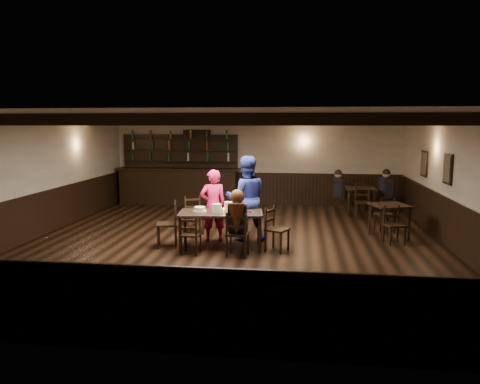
# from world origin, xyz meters

# --- Properties ---
(ground) EXTENTS (10.00, 10.00, 0.00)m
(ground) POSITION_xyz_m (0.00, 0.00, 0.00)
(ground) COLOR black
(ground) RESTS_ON ground
(room_shell) EXTENTS (9.02, 10.02, 2.71)m
(room_shell) POSITION_xyz_m (0.01, 0.04, 1.75)
(room_shell) COLOR beige
(room_shell) RESTS_ON ground
(dining_table) EXTENTS (1.77, 1.03, 0.75)m
(dining_table) POSITION_xyz_m (-0.20, -0.49, 0.68)
(dining_table) COLOR black
(dining_table) RESTS_ON ground
(chair_near_left) EXTENTS (0.38, 0.37, 0.77)m
(chair_near_left) POSITION_xyz_m (-0.71, -1.08, 0.45)
(chair_near_left) COLOR black
(chair_near_left) RESTS_ON ground
(chair_near_right) EXTENTS (0.44, 0.42, 0.88)m
(chair_near_right) POSITION_xyz_m (0.22, -1.13, 0.51)
(chair_near_right) COLOR black
(chair_near_right) RESTS_ON ground
(chair_end_left) EXTENTS (0.52, 0.53, 0.95)m
(chair_end_left) POSITION_xyz_m (-1.25, -0.50, 0.55)
(chair_end_left) COLOR black
(chair_end_left) RESTS_ON ground
(chair_end_right) EXTENTS (0.53, 0.54, 0.89)m
(chair_end_right) POSITION_xyz_m (0.89, -0.58, 0.52)
(chair_end_right) COLOR black
(chair_end_right) RESTS_ON ground
(chair_far_pushed) EXTENTS (0.53, 0.52, 0.87)m
(chair_far_pushed) POSITION_xyz_m (-1.06, 0.73, 0.51)
(chair_far_pushed) COLOR black
(chair_far_pushed) RESTS_ON ground
(woman_pink) EXTENTS (0.67, 0.55, 1.57)m
(woman_pink) POSITION_xyz_m (-0.46, 0.06, 0.78)
(woman_pink) COLOR #E31454
(woman_pink) RESTS_ON ground
(man_blue) EXTENTS (1.04, 0.89, 1.86)m
(man_blue) POSITION_xyz_m (0.24, 0.23, 0.93)
(man_blue) COLOR navy
(man_blue) RESTS_ON ground
(seated_person) EXTENTS (0.36, 0.54, 0.87)m
(seated_person) POSITION_xyz_m (0.22, -1.08, 0.85)
(seated_person) COLOR black
(seated_person) RESTS_ON ground
(cake) EXTENTS (0.28, 0.28, 0.09)m
(cake) POSITION_xyz_m (-0.65, -0.45, 0.79)
(cake) COLOR white
(cake) RESTS_ON dining_table
(plate_stack_a) EXTENTS (0.19, 0.19, 0.18)m
(plate_stack_a) POSITION_xyz_m (-0.27, -0.55, 0.84)
(plate_stack_a) COLOR white
(plate_stack_a) RESTS_ON dining_table
(plate_stack_b) EXTENTS (0.18, 0.18, 0.21)m
(plate_stack_b) POSITION_xyz_m (-0.05, -0.46, 0.86)
(plate_stack_b) COLOR white
(plate_stack_b) RESTS_ON dining_table
(tea_light) EXTENTS (0.05, 0.05, 0.06)m
(tea_light) POSITION_xyz_m (-0.17, -0.35, 0.78)
(tea_light) COLOR #A5A8AD
(tea_light) RESTS_ON dining_table
(salt_shaker) EXTENTS (0.04, 0.04, 0.10)m
(salt_shaker) POSITION_xyz_m (0.19, -0.53, 0.80)
(salt_shaker) COLOR silver
(salt_shaker) RESTS_ON dining_table
(pepper_shaker) EXTENTS (0.03, 0.03, 0.09)m
(pepper_shaker) POSITION_xyz_m (0.24, -0.56, 0.80)
(pepper_shaker) COLOR #A5A8AD
(pepper_shaker) RESTS_ON dining_table
(drink_glass) EXTENTS (0.07, 0.07, 0.11)m
(drink_glass) POSITION_xyz_m (0.06, -0.30, 0.81)
(drink_glass) COLOR silver
(drink_glass) RESTS_ON dining_table
(menu_red) EXTENTS (0.34, 0.31, 0.00)m
(menu_red) POSITION_xyz_m (0.32, -0.50, 0.75)
(menu_red) COLOR maroon
(menu_red) RESTS_ON dining_table
(menu_blue) EXTENTS (0.35, 0.32, 0.00)m
(menu_blue) POSITION_xyz_m (0.34, -0.36, 0.75)
(menu_blue) COLOR #0E1B4A
(menu_blue) RESTS_ON dining_table
(bar_counter) EXTENTS (3.93, 0.70, 2.20)m
(bar_counter) POSITION_xyz_m (-2.44, 4.72, 0.73)
(bar_counter) COLOR black
(bar_counter) RESTS_ON ground
(back_table_a) EXTENTS (0.95, 0.95, 0.75)m
(back_table_a) POSITION_xyz_m (3.40, 0.90, 0.65)
(back_table_a) COLOR black
(back_table_a) RESTS_ON ground
(back_table_b) EXTENTS (0.85, 0.85, 0.75)m
(back_table_b) POSITION_xyz_m (3.08, 3.65, 0.65)
(back_table_b) COLOR black
(back_table_b) RESTS_ON ground
(bg_patron_left) EXTENTS (0.25, 0.38, 0.77)m
(bg_patron_left) POSITION_xyz_m (2.48, 3.84, 0.85)
(bg_patron_left) COLOR black
(bg_patron_left) RESTS_ON ground
(bg_patron_right) EXTENTS (0.33, 0.44, 0.81)m
(bg_patron_right) POSITION_xyz_m (3.81, 3.77, 0.87)
(bg_patron_right) COLOR black
(bg_patron_right) RESTS_ON ground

